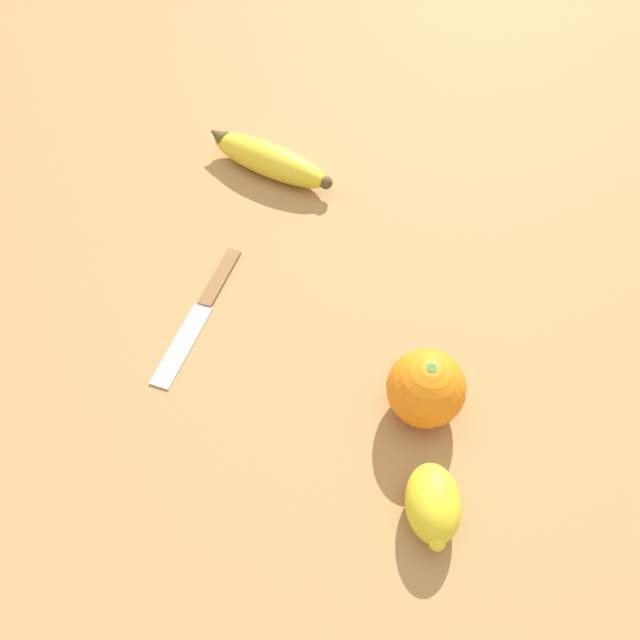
% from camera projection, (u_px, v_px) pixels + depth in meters
% --- Properties ---
extents(ground_plane, '(3.00, 3.00, 0.00)m').
position_uv_depth(ground_plane, '(307.00, 294.00, 0.71)').
color(ground_plane, '#A87A47').
extents(banana, '(0.19, 0.07, 0.04)m').
position_uv_depth(banana, '(269.00, 159.00, 0.81)').
color(banana, yellow).
rests_on(banana, ground_plane).
extents(orange, '(0.08, 0.08, 0.08)m').
position_uv_depth(orange, '(426.00, 388.00, 0.59)').
color(orange, orange).
rests_on(orange, ground_plane).
extents(lemon, '(0.07, 0.08, 0.05)m').
position_uv_depth(lemon, '(433.00, 504.00, 0.54)').
color(lemon, yellow).
rests_on(lemon, ground_plane).
extents(paring_knife, '(0.03, 0.20, 0.01)m').
position_uv_depth(paring_knife, '(202.00, 308.00, 0.69)').
color(paring_knife, silver).
rests_on(paring_knife, ground_plane).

